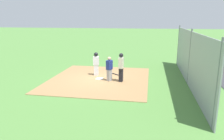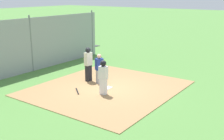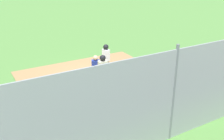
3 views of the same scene
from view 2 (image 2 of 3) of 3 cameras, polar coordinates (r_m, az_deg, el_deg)
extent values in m
plane|color=#51843D|center=(14.19, -1.03, -3.69)|extent=(140.00, 140.00, 0.00)
cube|color=#9E774C|center=(14.18, -1.03, -3.63)|extent=(7.20, 6.40, 0.03)
cube|color=white|center=(14.17, -1.04, -3.54)|extent=(0.46, 0.46, 0.02)
cube|color=#9E9EA3|center=(14.75, -2.55, -1.32)|extent=(0.37, 0.33, 0.74)
cube|color=navy|center=(14.57, -2.58, 1.20)|extent=(0.46, 0.40, 0.59)
sphere|color=tan|center=(14.48, -2.60, 2.77)|extent=(0.23, 0.23, 0.23)
cube|color=black|center=(15.20, -4.73, -0.61)|extent=(0.33, 0.26, 0.86)
cube|color=beige|center=(15.01, -4.80, 2.23)|extent=(0.41, 0.31, 0.68)
sphere|color=black|center=(14.91, -4.84, 4.01)|extent=(0.27, 0.27, 0.27)
cube|color=silver|center=(13.17, -1.74, -3.35)|extent=(0.25, 0.32, 0.75)
cube|color=silver|center=(12.97, -1.76, -0.53)|extent=(0.30, 0.41, 0.59)
sphere|color=tan|center=(12.86, -1.78, 1.24)|extent=(0.23, 0.23, 0.23)
sphere|color=black|center=(12.86, -1.78, 1.33)|extent=(0.28, 0.28, 0.28)
cylinder|color=black|center=(13.71, -6.98, -4.23)|extent=(0.60, 0.68, 0.06)
cube|color=#93999E|center=(17.62, -15.92, 4.85)|extent=(12.00, 0.05, 3.20)
cylinder|color=slate|center=(21.57, -4.01, 7.42)|extent=(0.10, 0.10, 3.35)
cylinder|color=slate|center=(17.61, -15.94, 5.09)|extent=(0.10, 0.10, 3.35)
cube|color=#235B38|center=(23.41, -16.65, 4.37)|extent=(4.42, 2.37, 0.64)
cube|color=#1E4E2F|center=(23.38, -16.44, 5.87)|extent=(2.54, 1.93, 0.56)
cylinder|color=black|center=(22.08, -18.67, 3.32)|extent=(0.62, 0.28, 0.60)
cylinder|color=black|center=(23.60, -20.53, 3.88)|extent=(0.62, 0.28, 0.60)
cylinder|color=black|center=(23.38, -12.69, 4.38)|extent=(0.62, 0.28, 0.60)
cylinder|color=black|center=(24.81, -14.81, 4.86)|extent=(0.62, 0.28, 0.60)
cylinder|color=black|center=(23.06, -20.92, 3.59)|extent=(0.62, 0.27, 0.60)
cylinder|color=black|center=(21.55, -18.96, 3.01)|extent=(0.62, 0.27, 0.60)
camera|label=1|loc=(26.64, 10.88, 13.63)|focal=34.49mm
camera|label=3|loc=(25.11, -14.83, 17.04)|focal=42.35mm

